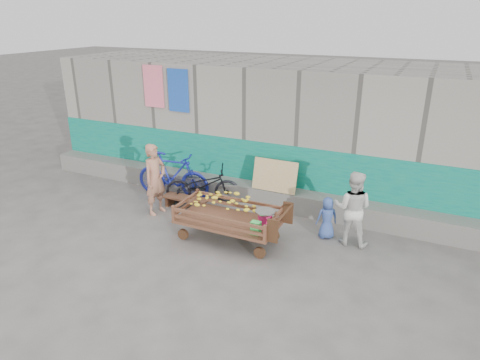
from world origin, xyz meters
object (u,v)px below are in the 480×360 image
at_px(child, 327,218).
at_px(bicycle_blue, 173,175).
at_px(banana_cart, 226,211).
at_px(bench, 185,200).
at_px(vendor_man, 155,179).
at_px(woman, 353,208).
at_px(bicycle_dark, 203,185).

distance_m(child, bicycle_blue, 3.81).
distance_m(banana_cart, bench, 1.77).
bearing_deg(bicycle_blue, vendor_man, -176.07).
bearing_deg(woman, banana_cart, 21.37).
relative_size(vendor_man, child, 1.86).
bearing_deg(vendor_man, banana_cart, -93.61).
bearing_deg(child, woman, 146.86).
height_order(vendor_man, bicycle_dark, vendor_man).
height_order(banana_cart, bench, banana_cart).
height_order(vendor_man, child, vendor_man).
relative_size(banana_cart, child, 2.52).
bearing_deg(bicycle_blue, bench, -131.84).
height_order(child, bicycle_dark, bicycle_dark).
xyz_separation_m(bench, woman, (3.65, 0.02, 0.53)).
xyz_separation_m(bench, vendor_man, (-0.44, -0.45, 0.59)).
height_order(vendor_man, woman, vendor_man).
bearing_deg(bicycle_blue, woman, -101.75).
bearing_deg(bicycle_dark, bench, 130.34).
bearing_deg(vendor_man, bench, -35.60).
height_order(bench, vendor_man, vendor_man).
height_order(bench, bicycle_blue, bicycle_blue).
height_order(bench, woman, woman).
relative_size(bench, bicycle_dark, 0.62).
distance_m(bench, woman, 3.69).
xyz_separation_m(vendor_man, bicycle_dark, (0.65, 0.88, -0.34)).
bearing_deg(woman, vendor_man, 5.40).
relative_size(child, bicycle_blue, 0.46).
relative_size(woman, child, 1.72).
distance_m(banana_cart, bicycle_blue, 2.46).
bearing_deg(bicycle_dark, woman, -121.15).
bearing_deg(vendor_man, bicycle_dark, -27.31).
height_order(banana_cart, vendor_man, vendor_man).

